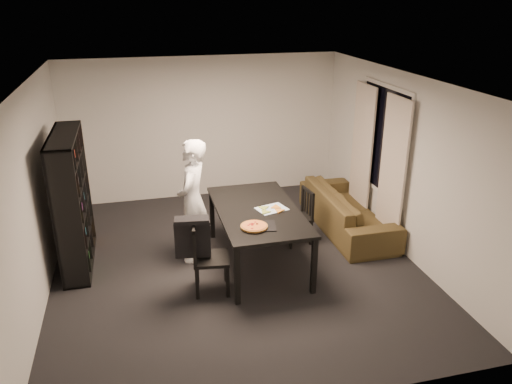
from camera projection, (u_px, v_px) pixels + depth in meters
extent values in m
cube|color=black|center=(235.00, 263.00, 7.17)|extent=(5.00, 5.50, 0.01)
cube|color=white|center=(232.00, 81.00, 6.20)|extent=(5.00, 5.50, 0.01)
cube|color=silver|center=(204.00, 128.00, 9.16)|extent=(5.00, 0.01, 2.60)
cube|color=silver|center=(300.00, 289.00, 4.21)|extent=(5.00, 0.01, 2.60)
cube|color=silver|center=(35.00, 196.00, 6.12)|extent=(0.01, 5.50, 2.60)
cube|color=silver|center=(402.00, 164.00, 7.25)|extent=(0.01, 5.50, 2.60)
cube|color=black|center=(383.00, 140.00, 7.71)|extent=(0.02, 1.40, 1.60)
cube|color=white|center=(383.00, 140.00, 7.71)|extent=(0.03, 1.52, 1.72)
cube|color=beige|center=(392.00, 173.00, 7.35)|extent=(0.03, 0.70, 2.25)
cube|color=beige|center=(362.00, 152.00, 8.29)|extent=(0.03, 0.70, 2.25)
cube|color=black|center=(72.00, 201.00, 6.86)|extent=(0.35, 1.50, 1.90)
cube|color=black|center=(258.00, 211.00, 6.91)|extent=(1.11, 1.99, 0.04)
cube|color=black|center=(237.00, 276.00, 6.10)|extent=(0.07, 0.07, 0.79)
cube|color=black|center=(314.00, 266.00, 6.33)|extent=(0.07, 0.07, 0.79)
cube|color=black|center=(212.00, 214.00, 7.80)|extent=(0.07, 0.07, 0.79)
cube|color=black|center=(273.00, 208.00, 8.02)|extent=(0.07, 0.07, 0.79)
cube|color=black|center=(211.00, 259.00, 6.37)|extent=(0.50, 0.50, 0.04)
cube|color=black|center=(194.00, 241.00, 6.25)|extent=(0.10, 0.45, 0.48)
cube|color=black|center=(194.00, 226.00, 6.17)|extent=(0.09, 0.43, 0.05)
cube|color=black|center=(228.00, 282.00, 6.31)|extent=(0.04, 0.04, 0.44)
cube|color=black|center=(226.00, 266.00, 6.66)|extent=(0.04, 0.04, 0.44)
cube|color=black|center=(197.00, 284.00, 6.26)|extent=(0.04, 0.04, 0.44)
cube|color=black|center=(197.00, 268.00, 6.62)|extent=(0.04, 0.04, 0.44)
cube|color=black|center=(297.00, 218.00, 7.64)|extent=(0.44, 0.44, 0.04)
cube|color=black|center=(308.00, 202.00, 7.61)|extent=(0.09, 0.40, 0.43)
cube|color=black|center=(308.00, 191.00, 7.54)|extent=(0.08, 0.38, 0.05)
cube|color=black|center=(282.00, 228.00, 7.81)|extent=(0.04, 0.04, 0.39)
cube|color=black|center=(291.00, 237.00, 7.52)|extent=(0.04, 0.04, 0.39)
cube|color=black|center=(301.00, 224.00, 7.92)|extent=(0.04, 0.04, 0.39)
cube|color=black|center=(311.00, 233.00, 7.63)|extent=(0.04, 0.04, 0.39)
cube|color=black|center=(193.00, 239.00, 6.24)|extent=(0.46, 0.14, 0.48)
cube|color=black|center=(192.00, 220.00, 6.14)|extent=(0.45, 0.24, 0.05)
imported|color=white|center=(193.00, 201.00, 7.01)|extent=(0.65, 0.77, 1.79)
cube|color=black|center=(260.00, 226.00, 6.40)|extent=(0.46, 0.39, 0.01)
cylinder|color=#93612A|center=(254.00, 226.00, 6.34)|extent=(0.35, 0.35, 0.02)
cylinder|color=orange|center=(254.00, 225.00, 6.34)|extent=(0.31, 0.31, 0.01)
cube|color=white|center=(272.00, 209.00, 6.90)|extent=(0.47, 0.40, 0.01)
imported|color=#42351A|center=(347.00, 210.00, 8.12)|extent=(0.88, 2.25, 0.66)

